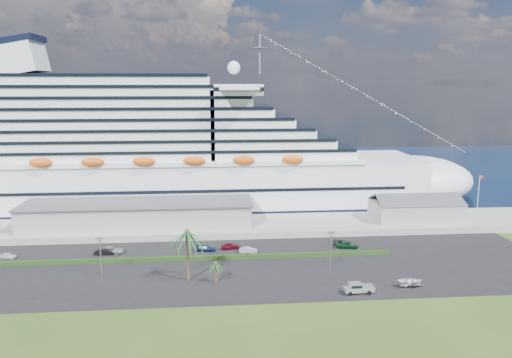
{
  "coord_description": "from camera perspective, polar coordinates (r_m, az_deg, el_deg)",
  "views": [
    {
      "loc": [
        -4.61,
        -91.74,
        39.24
      ],
      "look_at": [
        5.9,
        30.0,
        15.79
      ],
      "focal_mm": 35.0,
      "sensor_mm": 36.0,
      "label": 1
    }
  ],
  "objects": [
    {
      "name": "wharf",
      "position": [
        137.29,
        -2.83,
        -5.37
      ],
      "size": [
        240.0,
        20.0,
        1.8
      ],
      "primitive_type": "cube",
      "color": "gray",
      "rests_on": "ground"
    },
    {
      "name": "palm_tall",
      "position": [
        100.49,
        -7.83,
        -6.63
      ],
      "size": [
        8.82,
        8.82,
        11.13
      ],
      "color": "#47301E",
      "rests_on": "ground"
    },
    {
      "name": "ground",
      "position": [
        99.89,
        -1.94,
        -12.27
      ],
      "size": [
        420.0,
        420.0,
        0.0
      ],
      "primitive_type": "plane",
      "color": "#2C4717",
      "rests_on": "ground"
    },
    {
      "name": "port_shed",
      "position": [
        147.56,
        17.81,
        -3.33
      ],
      "size": [
        24.0,
        12.31,
        7.37
      ],
      "color": "gray",
      "rests_on": "wharf"
    },
    {
      "name": "pickup_truck",
      "position": [
        98.51,
        11.62,
        -12.07
      ],
      "size": [
        5.81,
        2.33,
        2.02
      ],
      "color": "black",
      "rests_on": "asphalt_lot"
    },
    {
      "name": "lamp_post_right",
      "position": [
        108.18,
        8.55,
        -7.52
      ],
      "size": [
        1.6,
        0.35,
        8.27
      ],
      "color": "gray",
      "rests_on": "asphalt_lot"
    },
    {
      "name": "parked_car_1",
      "position": [
        122.13,
        -16.93,
        -7.94
      ],
      "size": [
        4.59,
        1.69,
        1.5
      ],
      "primitive_type": "imported",
      "rotation": [
        0.0,
        0.0,
        1.59
      ],
      "color": "black",
      "rests_on": "asphalt_lot"
    },
    {
      "name": "parked_car_3",
      "position": [
        120.05,
        -5.78,
        -7.86
      ],
      "size": [
        5.19,
        3.03,
        1.41
      ],
      "primitive_type": "imported",
      "rotation": [
        0.0,
        0.0,
        1.34
      ],
      "color": "#142346",
      "rests_on": "asphalt_lot"
    },
    {
      "name": "flagpole",
      "position": [
        154.56,
        24.08,
        -1.66
      ],
      "size": [
        1.08,
        0.16,
        12.0
      ],
      "color": "silver",
      "rests_on": "wharf"
    },
    {
      "name": "parked_car_2",
      "position": [
        122.46,
        -16.16,
        -7.83
      ],
      "size": [
        5.93,
        3.45,
        1.55
      ],
      "primitive_type": "imported",
      "rotation": [
        0.0,
        0.0,
        1.41
      ],
      "color": "#94959C",
      "rests_on": "asphalt_lot"
    },
    {
      "name": "asphalt_lot",
      "position": [
        110.06,
        -2.24,
        -10.0
      ],
      "size": [
        140.0,
        38.0,
        0.12
      ],
      "primitive_type": "cube",
      "color": "black",
      "rests_on": "ground"
    },
    {
      "name": "lamp_post_left",
      "position": [
        107.91,
        -17.36,
        -7.96
      ],
      "size": [
        1.6,
        0.35,
        8.27
      ],
      "color": "gray",
      "rests_on": "asphalt_lot"
    },
    {
      "name": "palm_short",
      "position": [
        100.73,
        -4.62,
        -9.85
      ],
      "size": [
        3.53,
        3.53,
        4.56
      ],
      "color": "#47301E",
      "rests_on": "ground"
    },
    {
      "name": "hedge",
      "position": [
        114.52,
        -6.42,
        -8.94
      ],
      "size": [
        88.0,
        1.1,
        0.9
      ],
      "primitive_type": "cube",
      "color": "black",
      "rests_on": "asphalt_lot"
    },
    {
      "name": "parked_car_7",
      "position": [
        125.58,
        9.8,
        -7.15
      ],
      "size": [
        4.49,
        2.19,
        1.26
      ],
      "primitive_type": "imported",
      "rotation": [
        0.0,
        0.0,
        1.47
      ],
      "color": "black",
      "rests_on": "asphalt_lot"
    },
    {
      "name": "parked_car_5",
      "position": [
        118.09,
        -0.9,
        -8.13
      ],
      "size": [
        4.31,
        1.92,
        1.37
      ],
      "primitive_type": "imported",
      "rotation": [
        0.0,
        0.0,
        1.46
      ],
      "color": "silver",
      "rests_on": "asphalt_lot"
    },
    {
      "name": "water",
      "position": [
        225.23,
        -3.69,
        0.81
      ],
      "size": [
        420.0,
        160.0,
        0.02
      ],
      "primitive_type": "cube",
      "color": "black",
      "rests_on": "ground"
    },
    {
      "name": "parked_car_4",
      "position": [
        120.87,
        -2.94,
        -7.65
      ],
      "size": [
        4.76,
        2.46,
        1.55
      ],
      "primitive_type": "imported",
      "rotation": [
        0.0,
        0.0,
        1.71
      ],
      "color": "maroon",
      "rests_on": "asphalt_lot"
    },
    {
      "name": "parked_car_6",
      "position": [
        123.6,
        10.37,
        -7.41
      ],
      "size": [
        5.75,
        3.51,
        1.49
      ],
      "primitive_type": "imported",
      "rotation": [
        0.0,
        0.0,
        1.37
      ],
      "color": "#0E3A1D",
      "rests_on": "asphalt_lot"
    },
    {
      "name": "parked_car_0",
      "position": [
        127.61,
        -26.51,
        -7.86
      ],
      "size": [
        4.16,
        2.33,
        1.34
      ],
      "primitive_type": "imported",
      "rotation": [
        0.0,
        0.0,
        1.37
      ],
      "color": "silver",
      "rests_on": "asphalt_lot"
    },
    {
      "name": "terminal_building",
      "position": [
        137.64,
        -13.32,
        -3.84
      ],
      "size": [
        61.0,
        15.0,
        6.3
      ],
      "color": "gray",
      "rests_on": "wharf"
    },
    {
      "name": "boat_trailer",
      "position": [
        103.92,
        17.21,
        -11.11
      ],
      "size": [
        5.73,
        3.74,
        1.64
      ],
      "color": "gray",
      "rests_on": "asphalt_lot"
    },
    {
      "name": "cruise_ship",
      "position": [
        158.27,
        -11.03,
        2.47
      ],
      "size": [
        191.0,
        38.0,
        54.0
      ],
      "color": "silver",
      "rests_on": "ground"
    }
  ]
}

